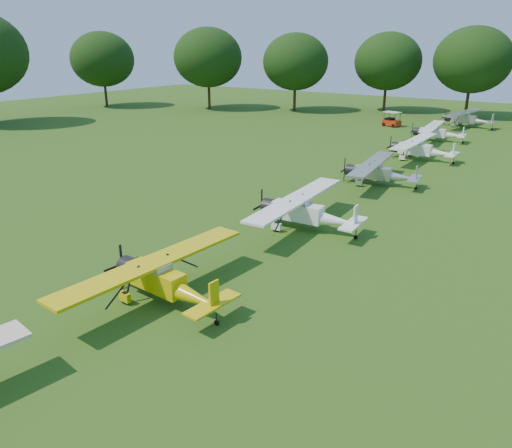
{
  "coord_description": "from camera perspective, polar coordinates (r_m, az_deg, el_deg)",
  "views": [
    {
      "loc": [
        14.61,
        -23.5,
        10.51
      ],
      "look_at": [
        0.53,
        -2.85,
        1.4
      ],
      "focal_mm": 35.0,
      "sensor_mm": 36.0,
      "label": 1
    }
  ],
  "objects": [
    {
      "name": "aircraft_6",
      "position": [
        60.6,
        19.94,
        9.9
      ],
      "size": [
        5.88,
        9.37,
        1.84
      ],
      "rotation": [
        0.0,
        0.0,
        0.1
      ],
      "color": "white",
      "rests_on": "ground"
    },
    {
      "name": "aircraft_7",
      "position": [
        72.38,
        23.01,
        11.1
      ],
      "size": [
        6.65,
        10.55,
        2.07
      ],
      "rotation": [
        0.0,
        0.0,
        -0.14
      ],
      "color": "#B5B6BA",
      "rests_on": "ground"
    },
    {
      "name": "aircraft_3",
      "position": [
        29.58,
        5.63,
        1.57
      ],
      "size": [
        6.5,
        10.36,
        2.04
      ],
      "rotation": [
        0.0,
        0.0,
        0.06
      ],
      "color": "white",
      "rests_on": "ground"
    },
    {
      "name": "aircraft_2",
      "position": [
        21.58,
        -10.58,
        -6.09
      ],
      "size": [
        6.18,
        9.85,
        1.94
      ],
      "rotation": [
        0.0,
        0.0,
        -0.07
      ],
      "color": "#D8C209",
      "rests_on": "ground"
    },
    {
      "name": "golf_cart",
      "position": [
        70.02,
        15.2,
        11.24
      ],
      "size": [
        2.51,
        1.94,
        1.9
      ],
      "rotation": [
        0.0,
        0.0,
        -0.3
      ],
      "color": "#B6280D",
      "rests_on": "ground"
    },
    {
      "name": "ground",
      "position": [
        29.6,
        2.26,
        -0.78
      ],
      "size": [
        160.0,
        160.0,
        0.0
      ],
      "primitive_type": "plane",
      "color": "#315515",
      "rests_on": "ground"
    },
    {
      "name": "tree_belt",
      "position": [
        26.23,
        9.54,
        14.34
      ],
      "size": [
        137.36,
        130.27,
        14.52
      ],
      "color": "#311C13",
      "rests_on": "ground"
    },
    {
      "name": "aircraft_5",
      "position": [
        49.98,
        18.26,
        8.26
      ],
      "size": [
        6.34,
        10.07,
        1.99
      ],
      "rotation": [
        0.0,
        0.0,
        0.01
      ],
      "color": "white",
      "rests_on": "ground"
    },
    {
      "name": "aircraft_4",
      "position": [
        40.1,
        13.81,
        5.87
      ],
      "size": [
        6.01,
        9.54,
        1.87
      ],
      "rotation": [
        0.0,
        0.0,
        0.13
      ],
      "color": "#B5B6BA",
      "rests_on": "ground"
    }
  ]
}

